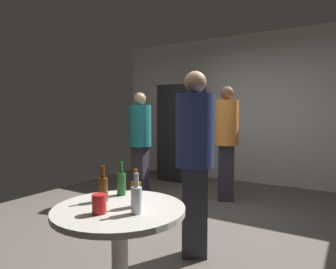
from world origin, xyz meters
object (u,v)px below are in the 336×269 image
object	(u,v)px
beer_bottle_clear	(137,199)
beer_bottle_amber	(136,193)
plastic_cup_red	(99,204)
person_in_navy_shirt	(195,150)
person_in_teal_shirt	(140,137)
refrigerator	(182,133)
foreground_table	(119,224)
person_in_orange_shirt	(226,134)
beer_bottle_brown	(103,188)
beer_bottle_green	(121,183)

from	to	relation	value
beer_bottle_clear	beer_bottle_amber	bearing A→B (deg)	129.32
plastic_cup_red	person_in_navy_shirt	world-z (taller)	person_in_navy_shirt
person_in_teal_shirt	refrigerator	bearing A→B (deg)	-177.42
beer_bottle_clear	refrigerator	bearing A→B (deg)	115.51
beer_bottle_amber	foreground_table	bearing A→B (deg)	-142.91
person_in_navy_shirt	person_in_orange_shirt	distance (m)	1.83
person_in_orange_shirt	refrigerator	bearing A→B (deg)	-150.79
refrigerator	person_in_navy_shirt	world-z (taller)	refrigerator
beer_bottle_brown	beer_bottle_clear	world-z (taller)	same
refrigerator	plastic_cup_red	xyz separation A→B (m)	(1.63, -3.90, -0.11)
foreground_table	beer_bottle_green	world-z (taller)	beer_bottle_green
person_in_teal_shirt	beer_bottle_amber	bearing A→B (deg)	35.63
person_in_teal_shirt	person_in_navy_shirt	size ratio (longest dim) A/B	0.96
foreground_table	plastic_cup_red	size ratio (longest dim) A/B	7.27
person_in_navy_shirt	person_in_teal_shirt	bearing A→B (deg)	-160.30
plastic_cup_red	person_in_orange_shirt	bearing A→B (deg)	97.12
foreground_table	beer_bottle_clear	size ratio (longest dim) A/B	3.48
person_in_navy_shirt	refrigerator	bearing A→B (deg)	-179.85
person_in_navy_shirt	person_in_orange_shirt	xyz separation A→B (m)	(-0.38, 1.79, 0.00)
beer_bottle_amber	beer_bottle_brown	distance (m)	0.25
refrigerator	beer_bottle_green	size ratio (longest dim) A/B	7.83
beer_bottle_green	person_in_teal_shirt	xyz separation A→B (m)	(-1.41, 2.10, 0.11)
refrigerator	beer_bottle_amber	world-z (taller)	refrigerator
person_in_navy_shirt	person_in_orange_shirt	world-z (taller)	person_in_orange_shirt
refrigerator	person_in_orange_shirt	bearing A→B (deg)	-36.44
beer_bottle_amber	beer_bottle_brown	world-z (taller)	same
beer_bottle_amber	beer_bottle_clear	world-z (taller)	same
beer_bottle_clear	person_in_navy_shirt	xyz separation A→B (m)	(-0.17, 1.07, 0.15)
refrigerator	plastic_cup_red	world-z (taller)	refrigerator
beer_bottle_green	beer_bottle_clear	world-z (taller)	same
beer_bottle_clear	plastic_cup_red	distance (m)	0.21
plastic_cup_red	person_in_teal_shirt	size ratio (longest dim) A/B	0.07
beer_bottle_brown	person_in_teal_shirt	world-z (taller)	person_in_teal_shirt
beer_bottle_amber	person_in_navy_shirt	bearing A→B (deg)	95.33
beer_bottle_brown	foreground_table	bearing A→B (deg)	-13.62
beer_bottle_clear	person_in_navy_shirt	bearing A→B (deg)	99.04
person_in_navy_shirt	person_in_orange_shirt	bearing A→B (deg)	161.10
foreground_table	person_in_teal_shirt	size ratio (longest dim) A/B	0.50
refrigerator	beer_bottle_amber	xyz separation A→B (m)	(1.73, -3.70, -0.08)
beer_bottle_brown	person_in_navy_shirt	xyz separation A→B (m)	(0.16, 1.00, 0.15)
refrigerator	foreground_table	distance (m)	4.11
foreground_table	person_in_teal_shirt	world-z (taller)	person_in_teal_shirt
plastic_cup_red	foreground_table	bearing A→B (deg)	82.04
person_in_orange_shirt	beer_bottle_brown	bearing A→B (deg)	-19.79
plastic_cup_red	person_in_teal_shirt	distance (m)	2.92
plastic_cup_red	beer_bottle_amber	bearing A→B (deg)	64.17
foreground_table	plastic_cup_red	xyz separation A→B (m)	(-0.02, -0.15, 0.16)
beer_bottle_brown	plastic_cup_red	bearing A→B (deg)	-51.63
foreground_table	beer_bottle_clear	distance (m)	0.25
foreground_table	plastic_cup_red	bearing A→B (deg)	-97.96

